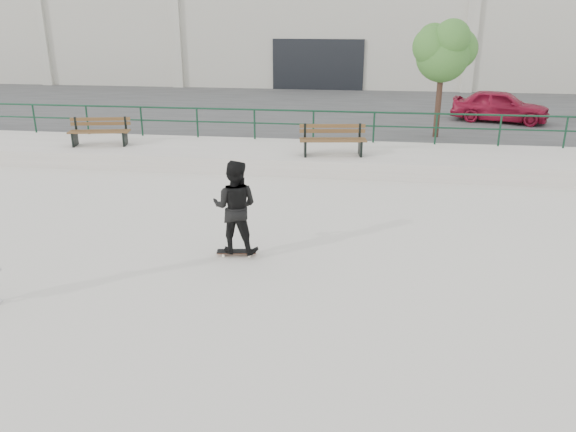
# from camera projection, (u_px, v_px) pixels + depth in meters

# --- Properties ---
(ground) EXTENTS (120.00, 120.00, 0.00)m
(ground) POSITION_uv_depth(u_px,v_px,m) (189.00, 311.00, 9.14)
(ground) COLOR silver
(ground) RESTS_ON ground
(ledge) EXTENTS (30.00, 3.00, 0.50)m
(ledge) POSITION_uv_depth(u_px,v_px,m) (278.00, 156.00, 17.90)
(ledge) COLOR #BBB5AB
(ledge) RESTS_ON ground
(parking_strip) EXTENTS (60.00, 14.00, 0.50)m
(parking_strip) POSITION_uv_depth(u_px,v_px,m) (306.00, 112.00, 25.81)
(parking_strip) COLOR #383838
(parking_strip) RESTS_ON ground
(railing) EXTENTS (28.00, 0.06, 1.03)m
(railing) POSITION_uv_depth(u_px,v_px,m) (284.00, 118.00, 18.77)
(railing) COLOR #153A26
(railing) RESTS_ON ledge
(commercial_building) EXTENTS (44.20, 16.33, 8.00)m
(commercial_building) POSITION_uv_depth(u_px,v_px,m) (329.00, 12.00, 37.35)
(commercial_building) COLOR #ACA89A
(commercial_building) RESTS_ON ground
(bench_left) EXTENTS (1.99, 0.92, 0.88)m
(bench_left) POSITION_uv_depth(u_px,v_px,m) (100.00, 132.00, 18.14)
(bench_left) COLOR brown
(bench_left) RESTS_ON ledge
(bench_right) EXTENTS (2.06, 0.85, 0.92)m
(bench_right) POSITION_uv_depth(u_px,v_px,m) (333.00, 140.00, 16.88)
(bench_right) COLOR brown
(bench_right) RESTS_ON ledge
(tree) EXTENTS (2.19, 1.95, 3.90)m
(tree) POSITION_uv_depth(u_px,v_px,m) (444.00, 49.00, 18.49)
(tree) COLOR #422D21
(tree) RESTS_ON parking_strip
(red_car) EXTENTS (3.90, 2.42, 1.24)m
(red_car) POSITION_uv_depth(u_px,v_px,m) (500.00, 106.00, 21.97)
(red_car) COLOR maroon
(red_car) RESTS_ON parking_strip
(skateboard) EXTENTS (0.80, 0.31, 0.09)m
(skateboard) POSITION_uv_depth(u_px,v_px,m) (237.00, 252.00, 11.22)
(skateboard) COLOR black
(skateboard) RESTS_ON ground
(standing_skater) EXTENTS (0.93, 0.74, 1.86)m
(standing_skater) POSITION_uv_depth(u_px,v_px,m) (235.00, 207.00, 10.90)
(standing_skater) COLOR black
(standing_skater) RESTS_ON skateboard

